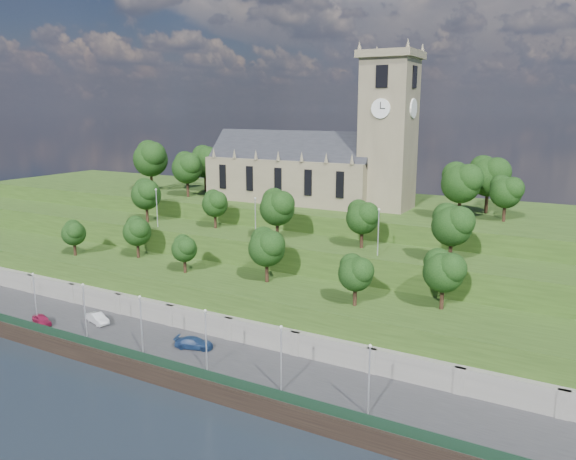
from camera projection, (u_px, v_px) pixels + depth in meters
The scene contains 17 objects.
ground at pixel (142, 379), 67.69m from camera, with size 320.00×320.00×0.00m, color black.
promenade at pixel (174, 353), 72.60m from camera, with size 160.00×12.00×2.00m, color #2D2D30.
quay_wall at pixel (141, 371), 67.41m from camera, with size 160.00×0.50×2.20m, color black.
fence at pixel (144, 357), 67.65m from camera, with size 160.00×0.10×1.20m, color #163221.
retaining_wall at pixel (202, 327), 77.38m from camera, with size 160.00×2.10×5.00m.
embankment_lower at pixel (227, 304), 82.21m from camera, with size 160.00×12.00×8.00m, color #274216.
embankment_upper at pixel (266, 272), 91.19m from camera, with size 160.00×10.00×12.00m, color #274216.
hilltop at pixel (322, 238), 108.81m from camera, with size 160.00×32.00×15.00m, color #274216.
church at pixel (317, 162), 101.83m from camera, with size 38.60×12.35×27.60m.
trees_lower at pixel (251, 249), 78.81m from camera, with size 64.83×8.65×7.78m.
trees_upper at pixel (281, 207), 86.30m from camera, with size 59.71×7.91×8.09m.
trees_hilltop at pixel (284, 167), 103.61m from camera, with size 75.83×16.15×10.63m.
lamp_posts_promenade at pixel (141, 320), 69.42m from camera, with size 60.36×0.36×7.55m.
lamp_posts_upper at pixel (255, 215), 86.53m from camera, with size 40.36×0.36×6.68m.
car_left at pixel (42, 320), 79.44m from camera, with size 1.62×4.04×1.38m, color maroon.
car_middle at pixel (98, 318), 79.93m from camera, with size 1.55×4.44×1.46m, color #A7A7AC.
car_right at pixel (194, 343), 71.56m from camera, with size 2.00×4.92×1.43m, color navy.
Camera 1 is at (45.76, -45.89, 31.93)m, focal length 35.00 mm.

